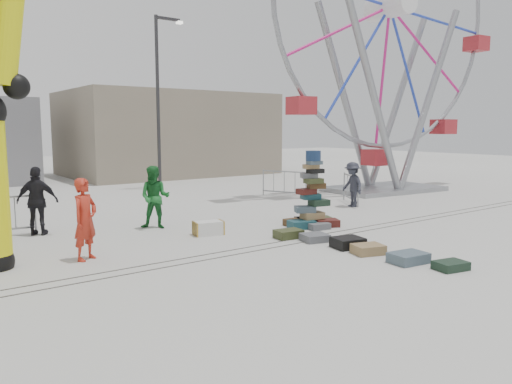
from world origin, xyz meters
TOP-DOWN VIEW (x-y plane):
  - ground at (0.00, 0.00)m, footprint 90.00×90.00m
  - track_line_near at (0.00, 0.60)m, footprint 40.00×0.04m
  - track_line_far at (0.00, 1.00)m, footprint 40.00×0.04m
  - building_right at (7.00, 20.00)m, footprint 12.00×8.00m
  - lamp_post_right at (3.09, 13.00)m, footprint 1.41×0.25m
  - suitcase_tower at (2.55, 2.00)m, footprint 1.72×1.42m
  - ferris_wheel at (10.95, 6.16)m, footprint 12.45×3.57m
  - steamer_trunk at (-0.49, 2.82)m, footprint 0.87×0.62m
  - row_case_0 at (0.99, 1.20)m, footprint 0.77×0.57m
  - row_case_1 at (1.29, 0.52)m, footprint 0.76×0.71m
  - row_case_2 at (1.44, -0.48)m, footprint 0.82×0.74m
  - row_case_3 at (1.38, -1.17)m, footprint 0.81×0.70m
  - row_case_4 at (1.48, -2.20)m, footprint 0.86×0.66m
  - row_case_5 at (1.73, -3.04)m, footprint 0.73×0.59m
  - barricade_wheel_front at (6.92, 4.49)m, footprint 1.14×1.75m
  - barricade_wheel_back at (6.11, 7.52)m, footprint 0.94×1.85m
  - pedestrian_red at (-3.99, 2.20)m, footprint 0.79×0.72m
  - pedestrian_green at (-1.26, 4.48)m, footprint 1.12×1.09m
  - pedestrian_black at (-4.19, 5.54)m, footprint 1.16×0.97m
  - pedestrian_grey at (6.28, 3.83)m, footprint 0.83×1.17m

SIDE VIEW (x-z plane):
  - ground at x=0.00m, z-range 0.00..0.00m
  - track_line_near at x=0.00m, z-range 0.00..0.01m
  - track_line_far at x=0.00m, z-range 0.00..0.01m
  - row_case_5 at x=1.73m, z-range 0.00..0.18m
  - row_case_1 at x=1.29m, z-range 0.00..0.19m
  - row_case_3 at x=1.38m, z-range 0.00..0.22m
  - row_case_4 at x=1.48m, z-range 0.00..0.22m
  - row_case_0 at x=0.99m, z-range 0.00..0.23m
  - row_case_2 at x=1.44m, z-range 0.00..0.26m
  - steamer_trunk at x=-0.49m, z-range 0.00..0.37m
  - barricade_wheel_front at x=6.92m, z-range 0.00..1.10m
  - barricade_wheel_back at x=6.11m, z-range 0.00..1.10m
  - suitcase_tower at x=2.55m, z-range -0.49..1.74m
  - pedestrian_grey at x=6.28m, z-range 0.00..1.65m
  - pedestrian_red at x=-3.99m, z-range 0.00..1.81m
  - pedestrian_green at x=-1.26m, z-range 0.00..1.81m
  - pedestrian_black at x=-4.19m, z-range 0.00..1.86m
  - building_right at x=7.00m, z-range 0.00..5.00m
  - lamp_post_right at x=3.09m, z-range 0.48..8.48m
  - ferris_wheel at x=10.95m, z-range -0.11..14.39m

